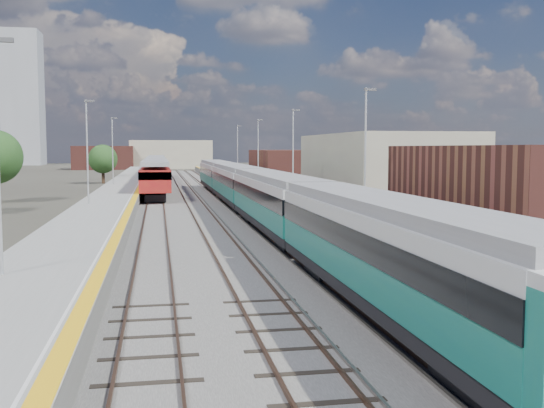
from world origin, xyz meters
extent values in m
plane|color=#47443A|center=(0.00, 50.00, 0.00)|extent=(320.00, 320.00, 0.00)
cube|color=#565451|center=(-2.25, 52.50, 0.03)|extent=(10.50, 155.00, 0.06)
cube|color=#4C3323|center=(0.78, 55.00, 0.11)|extent=(0.07, 160.00, 0.14)
cube|color=#4C3323|center=(2.22, 55.00, 0.11)|extent=(0.07, 160.00, 0.14)
cube|color=#4C3323|center=(-2.72, 55.00, 0.11)|extent=(0.07, 160.00, 0.14)
cube|color=#4C3323|center=(-1.28, 55.00, 0.11)|extent=(0.07, 160.00, 0.14)
cube|color=#4C3323|center=(-6.22, 55.00, 0.11)|extent=(0.07, 160.00, 0.14)
cube|color=#4C3323|center=(-4.78, 55.00, 0.11)|extent=(0.07, 160.00, 0.14)
cube|color=gray|center=(0.45, 55.00, 0.10)|extent=(0.08, 160.00, 0.10)
cube|color=gray|center=(-0.95, 55.00, 0.10)|extent=(0.08, 160.00, 0.10)
cube|color=slate|center=(5.25, 52.50, 0.50)|extent=(4.70, 155.00, 1.00)
cube|color=gray|center=(5.25, 52.50, 1.00)|extent=(4.70, 155.00, 0.03)
cube|color=yellow|center=(3.15, 52.50, 1.02)|extent=(0.40, 155.00, 0.01)
cube|color=gray|center=(7.45, 52.50, 1.60)|extent=(0.06, 155.00, 1.20)
cylinder|color=#9EA0A3|center=(6.60, 22.00, 4.77)|extent=(0.12, 0.12, 7.50)
cube|color=#4C4C4F|center=(6.85, 22.00, 8.42)|extent=(0.70, 0.18, 0.14)
cylinder|color=#9EA0A3|center=(6.60, 42.00, 4.77)|extent=(0.12, 0.12, 7.50)
cube|color=#4C4C4F|center=(6.85, 42.00, 8.42)|extent=(0.70, 0.18, 0.14)
cylinder|color=#9EA0A3|center=(6.60, 62.00, 4.77)|extent=(0.12, 0.12, 7.50)
cube|color=#4C4C4F|center=(6.85, 62.00, 8.42)|extent=(0.70, 0.18, 0.14)
cylinder|color=#9EA0A3|center=(6.60, 82.00, 4.77)|extent=(0.12, 0.12, 7.50)
cube|color=#4C4C4F|center=(6.85, 82.00, 8.42)|extent=(0.70, 0.18, 0.14)
cube|color=slate|center=(-9.05, 52.50, 0.50)|extent=(4.30, 155.00, 1.00)
cube|color=gray|center=(-9.05, 52.50, 1.00)|extent=(4.30, 155.00, 0.03)
cube|color=yellow|center=(-7.15, 52.50, 1.02)|extent=(0.45, 155.00, 0.01)
cube|color=silver|center=(-7.50, 52.50, 1.03)|extent=(0.08, 155.00, 0.01)
cube|color=#4C4C4F|center=(-9.95, 8.00, 8.42)|extent=(0.70, 0.18, 0.14)
cylinder|color=#9EA0A3|center=(-10.20, 34.00, 4.77)|extent=(0.12, 0.12, 7.50)
cube|color=#4C4C4F|center=(-9.95, 34.00, 8.42)|extent=(0.70, 0.18, 0.14)
cylinder|color=#9EA0A3|center=(-10.20, 60.00, 4.77)|extent=(0.12, 0.12, 7.50)
cube|color=#4C4C4F|center=(-9.95, 60.00, 8.42)|extent=(0.70, 0.18, 0.14)
cube|color=brown|center=(14.00, 18.00, 2.60)|extent=(9.00, 16.00, 5.20)
cube|color=#9F947F|center=(16.00, 45.00, 3.20)|extent=(11.00, 22.00, 6.40)
cube|color=brown|center=(13.00, 78.00, 2.40)|extent=(8.00, 18.00, 4.80)
cube|color=#9F947F|center=(-2.00, 150.00, 3.50)|extent=(20.00, 14.00, 7.00)
cube|color=brown|center=(-18.00, 145.00, 2.80)|extent=(14.00, 12.00, 5.60)
cube|color=gray|center=(-45.00, 190.00, 20.00)|extent=(11.00, 11.00, 40.00)
cube|color=black|center=(1.50, 4.39, 0.83)|extent=(2.55, 18.31, 0.43)
cube|color=#136460|center=(1.50, 4.39, 1.58)|extent=(2.65, 18.31, 1.07)
cube|color=black|center=(1.50, 4.39, 2.42)|extent=(2.70, 18.31, 0.73)
cube|color=silver|center=(1.50, 4.39, 3.00)|extent=(2.65, 18.31, 0.45)
cube|color=gray|center=(1.50, 4.39, 3.40)|extent=(2.35, 18.31, 0.38)
cube|color=black|center=(1.50, 23.20, 0.83)|extent=(2.55, 18.31, 0.43)
cube|color=#136460|center=(1.50, 23.20, 1.58)|extent=(2.65, 18.31, 1.07)
cube|color=black|center=(1.50, 23.20, 2.42)|extent=(2.70, 18.31, 0.73)
cube|color=silver|center=(1.50, 23.20, 3.00)|extent=(2.65, 18.31, 0.45)
cube|color=gray|center=(1.50, 23.20, 3.40)|extent=(2.35, 18.31, 0.38)
cube|color=black|center=(1.50, 42.01, 0.83)|extent=(2.55, 18.31, 0.43)
cube|color=#136460|center=(1.50, 42.01, 1.58)|extent=(2.65, 18.31, 1.07)
cube|color=black|center=(1.50, 42.01, 2.42)|extent=(2.70, 18.31, 0.73)
cube|color=silver|center=(1.50, 42.01, 3.00)|extent=(2.65, 18.31, 0.45)
cube|color=gray|center=(1.50, 42.01, 3.40)|extent=(2.35, 18.31, 0.38)
cube|color=black|center=(1.50, 60.82, 0.83)|extent=(2.55, 18.31, 0.43)
cube|color=#136460|center=(1.50, 60.82, 1.58)|extent=(2.65, 18.31, 1.07)
cube|color=black|center=(1.50, 60.82, 2.42)|extent=(2.70, 18.31, 0.73)
cube|color=silver|center=(1.50, 60.82, 3.00)|extent=(2.65, 18.31, 0.45)
cube|color=gray|center=(1.50, 60.82, 3.40)|extent=(2.35, 18.31, 0.38)
cube|color=black|center=(-5.50, 53.40, 0.48)|extent=(1.94, 16.50, 0.67)
cube|color=maroon|center=(-5.50, 53.40, 2.10)|extent=(2.86, 19.42, 2.04)
cube|color=black|center=(-5.50, 53.40, 2.61)|extent=(2.92, 19.42, 0.72)
cube|color=gray|center=(-5.50, 53.40, 3.63)|extent=(2.55, 19.42, 0.41)
cube|color=black|center=(-5.50, 73.31, 0.48)|extent=(1.94, 16.50, 0.67)
cube|color=maroon|center=(-5.50, 73.31, 2.10)|extent=(2.86, 19.42, 2.04)
cube|color=black|center=(-5.50, 73.31, 2.61)|extent=(2.92, 19.42, 0.72)
cube|color=gray|center=(-5.50, 73.31, 3.63)|extent=(2.55, 19.42, 0.41)
cube|color=black|center=(-5.50, 93.23, 0.48)|extent=(1.94, 16.50, 0.67)
cube|color=maroon|center=(-5.50, 93.23, 2.10)|extent=(2.86, 19.42, 2.04)
cube|color=black|center=(-5.50, 93.23, 2.61)|extent=(2.92, 19.42, 0.72)
cube|color=gray|center=(-5.50, 93.23, 3.63)|extent=(2.55, 19.42, 0.41)
cylinder|color=#382619|center=(-13.00, 80.81, 0.98)|extent=(0.44, 0.44, 1.96)
sphere|color=#1E3E17|center=(-13.00, 80.81, 3.53)|extent=(4.13, 4.13, 4.13)
cylinder|color=#382619|center=(20.95, 63.15, 0.95)|extent=(0.44, 0.44, 1.89)
sphere|color=#1E3E17|center=(20.95, 63.15, 3.42)|extent=(3.99, 3.99, 3.99)
camera|label=1|loc=(-5.21, -13.31, 5.06)|focal=42.00mm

